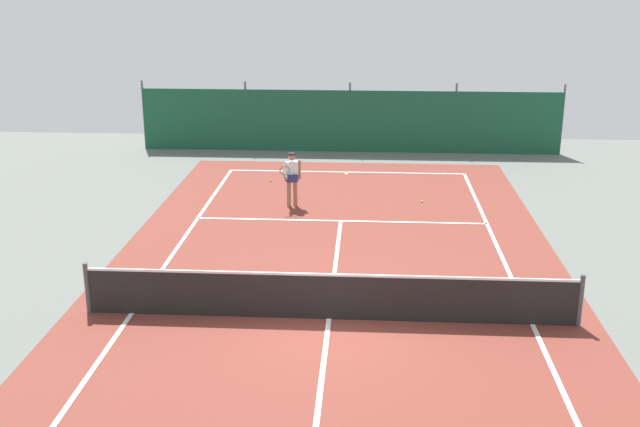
{
  "coord_description": "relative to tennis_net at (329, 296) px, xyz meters",
  "views": [
    {
      "loc": [
        0.73,
        -14.31,
        6.85
      ],
      "look_at": [
        -0.46,
        4.27,
        0.9
      ],
      "focal_mm": 43.15,
      "sensor_mm": 36.0,
      "label": 1
    }
  ],
  "objects": [
    {
      "name": "ground_plane",
      "position": [
        0.0,
        0.0,
        -0.51
      ],
      "size": [
        36.0,
        36.0,
        0.0
      ],
      "primitive_type": "plane",
      "color": "slate"
    },
    {
      "name": "court_surface",
      "position": [
        0.0,
        0.0,
        -0.51
      ],
      "size": [
        11.02,
        26.6,
        0.01
      ],
      "color": "brown",
      "rests_on": "ground"
    },
    {
      "name": "tennis_net",
      "position": [
        0.0,
        0.0,
        0.0
      ],
      "size": [
        10.12,
        0.1,
        1.1
      ],
      "color": "black",
      "rests_on": "ground"
    },
    {
      "name": "back_fence",
      "position": [
        -0.0,
        15.64,
        0.16
      ],
      "size": [
        16.3,
        0.98,
        2.7
      ],
      "color": "#195138",
      "rests_on": "ground"
    },
    {
      "name": "tennis_player",
      "position": [
        -1.52,
        7.75,
        0.45
      ],
      "size": [
        0.59,
        0.81,
        1.64
      ],
      "rotation": [
        0.0,
        0.0,
        3.4
      ],
      "color": "#9E7051",
      "rests_on": "ground"
    },
    {
      "name": "tennis_ball_near_player",
      "position": [
        -2.52,
        10.5,
        -0.48
      ],
      "size": [
        0.07,
        0.07,
        0.07
      ],
      "primitive_type": "sphere",
      "color": "#CCDB33",
      "rests_on": "ground"
    },
    {
      "name": "tennis_ball_midcourt",
      "position": [
        2.41,
        8.39,
        -0.48
      ],
      "size": [
        0.07,
        0.07,
        0.07
      ],
      "primitive_type": "sphere",
      "color": "#CCDB33",
      "rests_on": "ground"
    }
  ]
}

